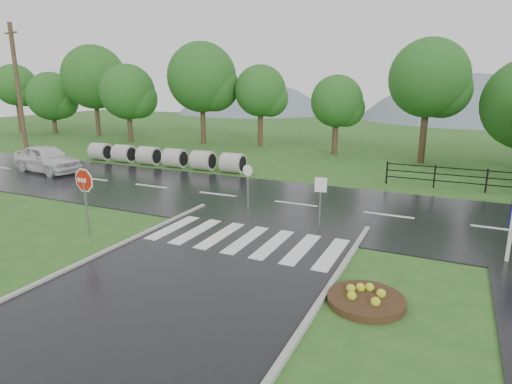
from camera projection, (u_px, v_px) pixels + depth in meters
The scene contains 13 objects.
ground at pixel (153, 309), 10.24m from camera, with size 120.00×120.00×0.00m, color #2A5B1E.
main_road at pixel (296, 205), 19.02m from camera, with size 90.00×8.00×0.04m, color black.
crosswalk at pixel (246, 240), 14.61m from camera, with size 6.50×2.80×0.02m.
fence_west at pixel (487, 178), 20.93m from camera, with size 9.58×0.08×1.20m.
hills at pixel (429, 214), 69.72m from camera, with size 102.00×48.00×48.00m.
treeline at pixel (375, 158), 30.90m from camera, with size 83.20×5.20×10.00m.
culvert_pipes at pixel (162, 157), 27.79m from camera, with size 11.80×1.20×1.20m.
stop_sign at pixel (84, 186), 14.74m from camera, with size 1.15×0.09×2.58m.
flower_bed at pixel (366, 299), 10.43m from camera, with size 1.89×1.89×0.38m.
reg_sign_small at pixel (321, 193), 15.45m from camera, with size 0.44×0.08×1.97m.
reg_sign_round at pixel (248, 182), 17.73m from camera, with size 0.46×0.08×2.00m.
car_white at pixel (49, 172), 25.97m from camera, with size 4.87×1.96×1.66m, color silver.
utility_pole_west at pixel (18, 88), 32.74m from camera, with size 1.70×0.42×9.64m.
Camera 1 is at (6.13, -7.32, 5.25)m, focal length 30.00 mm.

